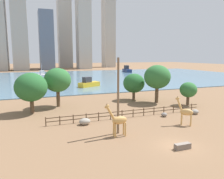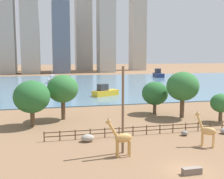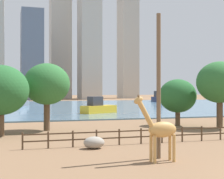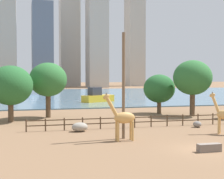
{
  "view_description": "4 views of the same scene",
  "coord_description": "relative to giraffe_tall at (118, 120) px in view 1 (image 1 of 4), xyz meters",
  "views": [
    {
      "loc": [
        -14.48,
        -18.63,
        9.71
      ],
      "look_at": [
        0.45,
        21.81,
        3.04
      ],
      "focal_mm": 35.0,
      "sensor_mm": 36.0,
      "label": 1
    },
    {
      "loc": [
        -12.57,
        -22.68,
        10.76
      ],
      "look_at": [
        2.22,
        39.83,
        2.68
      ],
      "focal_mm": 45.0,
      "sensor_mm": 36.0,
      "label": 2
    },
    {
      "loc": [
        -14.08,
        -14.63,
        4.49
      ],
      "look_at": [
        -0.7,
        29.19,
        4.55
      ],
      "focal_mm": 55.0,
      "sensor_mm": 36.0,
      "label": 3
    },
    {
      "loc": [
        -13.42,
        -23.36,
        5.62
      ],
      "look_at": [
        0.01,
        27.35,
        3.56
      ],
      "focal_mm": 55.0,
      "sensor_mm": 36.0,
      "label": 4
    }
  ],
  "objects": [
    {
      "name": "boulder_small",
      "position": [
        10.2,
        5.52,
        -1.68
      ],
      "size": [
        0.92,
        0.9,
        0.67
      ],
      "primitive_type": "ellipsoid",
      "color": "gray",
      "rests_on": "ground"
    },
    {
      "name": "skyline_block_left",
      "position": [
        54.19,
        157.8,
        49.41
      ],
      "size": [
        9.18,
        11.3,
        102.86
      ],
      "primitive_type": "cube",
      "color": "#ADA89E",
      "rests_on": "ground"
    },
    {
      "name": "feeding_trough",
      "position": [
        5.0,
        -5.72,
        -1.72
      ],
      "size": [
        1.8,
        0.6,
        0.6
      ],
      "primitive_type": "cube",
      "color": "#72665B",
      "rests_on": "ground"
    },
    {
      "name": "giraffe_tall",
      "position": [
        0.0,
        0.0,
        0.0
      ],
      "size": [
        2.97,
        0.82,
        4.24
      ],
      "rotation": [
        0.0,
        0.0,
        3.18
      ],
      "color": "tan",
      "rests_on": "ground"
    },
    {
      "name": "boat_sailboat",
      "position": [
        -5.3,
        77.05,
        -0.76
      ],
      "size": [
        3.56,
        7.38,
        6.38
      ],
      "rotation": [
        0.0,
        0.0,
        1.72
      ],
      "color": "silver",
      "rests_on": "harbor_water"
    },
    {
      "name": "harbor_water",
      "position": [
        4.97,
        72.07,
        -1.92
      ],
      "size": [
        180.0,
        86.0,
        0.2
      ],
      "primitive_type": "cube",
      "color": "slate",
      "rests_on": "ground"
    },
    {
      "name": "enclosure_fence",
      "position": [
        4.73,
        7.07,
        -1.27
      ],
      "size": [
        26.12,
        0.14,
        1.3
      ],
      "color": "#4C3826",
      "rests_on": "ground"
    },
    {
      "name": "tree_right_tall",
      "position": [
        -9.73,
        15.29,
        2.45
      ],
      "size": [
        5.4,
        5.4,
        6.92
      ],
      "color": "brown",
      "rests_on": "ground"
    },
    {
      "name": "boulder_near_fence",
      "position": [
        -2.77,
        5.91,
        -1.56
      ],
      "size": [
        1.63,
        1.24,
        0.93
      ],
      "primitive_type": "ellipsoid",
      "color": "gray",
      "rests_on": "ground"
    },
    {
      "name": "tree_left_small",
      "position": [
        -4.95,
        18.75,
        3.09
      ],
      "size": [
        5.1,
        5.1,
        7.45
      ],
      "color": "brown",
      "rests_on": "ground"
    },
    {
      "name": "tree_right_small",
      "position": [
        19.39,
        11.13,
        1.02
      ],
      "size": [
        3.33,
        3.33,
        4.58
      ],
      "color": "brown",
      "rests_on": "ground"
    },
    {
      "name": "boat_barge",
      "position": [
        7.01,
        42.12,
        -0.78
      ],
      "size": [
        7.38,
        5.44,
        3.08
      ],
      "rotation": [
        0.0,
        0.0,
        0.47
      ],
      "color": "gold",
      "rests_on": "harbor_water"
    },
    {
      "name": "tree_center_broad",
      "position": [
        14.82,
        15.32,
        3.35
      ],
      "size": [
        5.44,
        5.44,
        7.86
      ],
      "color": "brown",
      "rests_on": "ground"
    },
    {
      "name": "skyline_tower_needle",
      "position": [
        17.42,
        160.43,
        34.0
      ],
      "size": [
        10.58,
        10.28,
        72.04
      ],
      "primitive_type": "cube",
      "color": "#B7B2A8",
      "rests_on": "ground"
    },
    {
      "name": "ground_plane",
      "position": [
        4.97,
        75.07,
        -2.02
      ],
      "size": [
        400.0,
        400.0,
        0.0
      ],
      "primitive_type": "plane",
      "color": "brown"
    },
    {
      "name": "giraffe_companion",
      "position": [
        10.51,
        0.81,
        -0.11
      ],
      "size": [
        2.17,
        2.14,
        4.1
      ],
      "rotation": [
        0.0,
        0.0,
        2.37
      ],
      "color": "tan",
      "rests_on": "ground"
    },
    {
      "name": "skyline_block_right",
      "position": [
        1.35,
        138.1,
        18.02
      ],
      "size": [
        9.56,
        14.27,
        40.09
      ],
      "primitive_type": "cube",
      "color": "slate",
      "rests_on": "ground"
    },
    {
      "name": "boat_tug",
      "position": [
        43.76,
        95.16,
        -0.49
      ],
      "size": [
        4.19,
        9.22,
        3.92
      ],
      "rotation": [
        0.0,
        0.0,
        4.6
      ],
      "color": "navy",
      "rests_on": "harbor_water"
    },
    {
      "name": "tree_left_large",
      "position": [
        11.57,
        19.57,
        1.7
      ],
      "size": [
        4.72,
        4.72,
        5.87
      ],
      "color": "brown",
      "rests_on": "ground"
    },
    {
      "name": "skyline_tower_glass",
      "position": [
        28.43,
        140.39,
        26.78
      ],
      "size": [
        9.74,
        11.39,
        57.61
      ],
      "primitive_type": "cube",
      "color": "#B7B2A8",
      "rests_on": "ground"
    },
    {
      "name": "utility_pole",
      "position": [
        0.39,
        1.05,
        2.74
      ],
      "size": [
        0.28,
        0.28,
        9.52
      ],
      "primitive_type": "cylinder",
      "color": "brown",
      "rests_on": "ground"
    },
    {
      "name": "boulder_by_pole",
      "position": [
        15.94,
        5.04,
        -1.62
      ],
      "size": [
        1.28,
        1.06,
        0.8
      ],
      "primitive_type": "ellipsoid",
      "color": "gray",
      "rests_on": "ground"
    }
  ]
}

